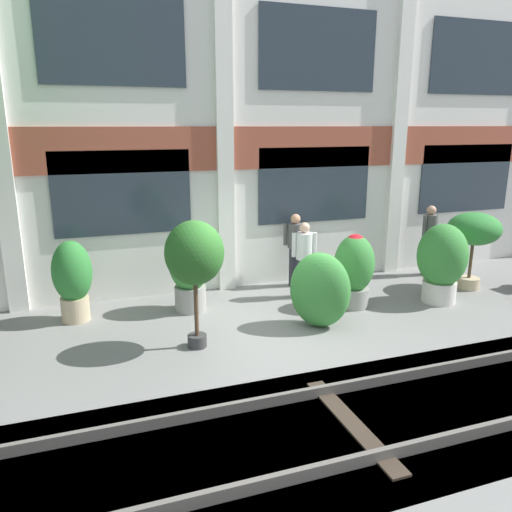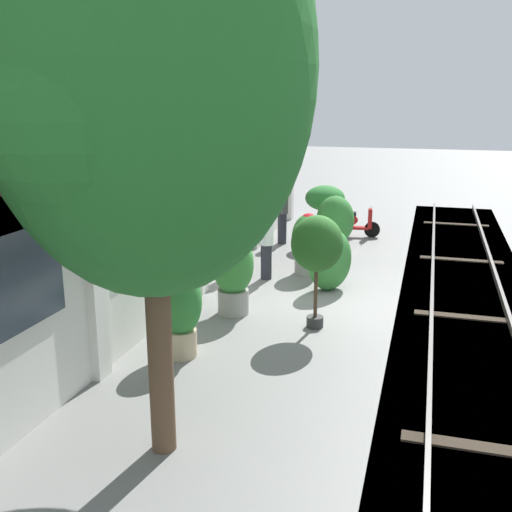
{
  "view_description": "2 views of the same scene",
  "coord_description": "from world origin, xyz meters",
  "px_view_note": "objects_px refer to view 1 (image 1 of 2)",
  "views": [
    {
      "loc": [
        -2.92,
        -7.61,
        3.59
      ],
      "look_at": [
        0.46,
        2.05,
        0.89
      ],
      "focal_mm": 35.0,
      "sensor_mm": 36.0,
      "label": 1
    },
    {
      "loc": [
        -11.75,
        -1.96,
        4.21
      ],
      "look_at": [
        -1.29,
        1.11,
        1.29
      ],
      "focal_mm": 42.0,
      "sensor_mm": 36.0,
      "label": 2
    }
  ],
  "objects_px": {
    "potted_plant_fluted_column": "(189,265)",
    "potted_plant_ribbed_drum": "(73,278)",
    "resident_watching_tracks": "(304,258)",
    "topiary_hedge": "(320,290)",
    "potted_plant_glazed_jar": "(354,268)",
    "potted_plant_stone_basin": "(442,260)",
    "potted_plant_low_pan": "(474,232)",
    "resident_by_doorway": "(295,248)",
    "potted_plant_tall_urn": "(194,255)",
    "resident_near_plants": "(429,238)"
  },
  "relations": [
    {
      "from": "resident_by_doorway",
      "to": "resident_watching_tracks",
      "type": "distance_m",
      "value": 0.79
    },
    {
      "from": "potted_plant_fluted_column",
      "to": "potted_plant_tall_urn",
      "type": "height_order",
      "value": "potted_plant_tall_urn"
    },
    {
      "from": "potted_plant_glazed_jar",
      "to": "topiary_hedge",
      "type": "relative_size",
      "value": 1.08
    },
    {
      "from": "potted_plant_fluted_column",
      "to": "resident_by_doorway",
      "type": "xyz_separation_m",
      "value": [
        2.59,
        0.78,
        -0.04
      ]
    },
    {
      "from": "potted_plant_glazed_jar",
      "to": "resident_watching_tracks",
      "type": "distance_m",
      "value": 1.12
    },
    {
      "from": "resident_by_doorway",
      "to": "resident_near_plants",
      "type": "distance_m",
      "value": 3.43
    },
    {
      "from": "potted_plant_low_pan",
      "to": "topiary_hedge",
      "type": "bearing_deg",
      "value": -168.34
    },
    {
      "from": "potted_plant_ribbed_drum",
      "to": "resident_by_doorway",
      "type": "bearing_deg",
      "value": 7.04
    },
    {
      "from": "potted_plant_ribbed_drum",
      "to": "potted_plant_stone_basin",
      "type": "bearing_deg",
      "value": -11.17
    },
    {
      "from": "topiary_hedge",
      "to": "potted_plant_stone_basin",
      "type": "bearing_deg",
      "value": 6.95
    },
    {
      "from": "resident_near_plants",
      "to": "potted_plant_low_pan",
      "type": "bearing_deg",
      "value": -5.55
    },
    {
      "from": "potted_plant_fluted_column",
      "to": "potted_plant_ribbed_drum",
      "type": "height_order",
      "value": "potted_plant_fluted_column"
    },
    {
      "from": "potted_plant_fluted_column",
      "to": "resident_by_doorway",
      "type": "bearing_deg",
      "value": 16.76
    },
    {
      "from": "potted_plant_ribbed_drum",
      "to": "potted_plant_glazed_jar",
      "type": "bearing_deg",
      "value": -11.19
    },
    {
      "from": "resident_by_doorway",
      "to": "topiary_hedge",
      "type": "height_order",
      "value": "resident_by_doorway"
    },
    {
      "from": "potted_plant_stone_basin",
      "to": "resident_near_plants",
      "type": "height_order",
      "value": "resident_near_plants"
    },
    {
      "from": "potted_plant_stone_basin",
      "to": "topiary_hedge",
      "type": "distance_m",
      "value": 2.97
    },
    {
      "from": "potted_plant_fluted_column",
      "to": "resident_watching_tracks",
      "type": "relative_size",
      "value": 1.02
    },
    {
      "from": "potted_plant_tall_urn",
      "to": "topiary_hedge",
      "type": "distance_m",
      "value": 2.47
    },
    {
      "from": "potted_plant_tall_urn",
      "to": "potted_plant_ribbed_drum",
      "type": "distance_m",
      "value": 2.79
    },
    {
      "from": "potted_plant_tall_urn",
      "to": "potted_plant_stone_basin",
      "type": "distance_m",
      "value": 5.31
    },
    {
      "from": "resident_near_plants",
      "to": "potted_plant_stone_basin",
      "type": "bearing_deg",
      "value": -45.88
    },
    {
      "from": "potted_plant_fluted_column",
      "to": "potted_plant_stone_basin",
      "type": "distance_m",
      "value": 5.14
    },
    {
      "from": "potted_plant_low_pan",
      "to": "resident_watching_tracks",
      "type": "distance_m",
      "value": 3.85
    },
    {
      "from": "resident_watching_tracks",
      "to": "topiary_hedge",
      "type": "bearing_deg",
      "value": -0.81
    },
    {
      "from": "potted_plant_stone_basin",
      "to": "potted_plant_glazed_jar",
      "type": "distance_m",
      "value": 1.87
    },
    {
      "from": "resident_watching_tracks",
      "to": "potted_plant_fluted_column",
      "type": "bearing_deg",
      "value": -76.68
    },
    {
      "from": "potted_plant_fluted_column",
      "to": "resident_watching_tracks",
      "type": "bearing_deg",
      "value": -0.08
    },
    {
      "from": "resident_by_doorway",
      "to": "topiary_hedge",
      "type": "bearing_deg",
      "value": 6.37
    },
    {
      "from": "potted_plant_tall_urn",
      "to": "resident_watching_tracks",
      "type": "height_order",
      "value": "potted_plant_tall_urn"
    },
    {
      "from": "potted_plant_low_pan",
      "to": "topiary_hedge",
      "type": "distance_m",
      "value": 4.29
    },
    {
      "from": "potted_plant_fluted_column",
      "to": "potted_plant_ribbed_drum",
      "type": "xyz_separation_m",
      "value": [
        -2.16,
        0.19,
        -0.1
      ]
    },
    {
      "from": "resident_watching_tracks",
      "to": "resident_near_plants",
      "type": "height_order",
      "value": "resident_near_plants"
    },
    {
      "from": "potted_plant_ribbed_drum",
      "to": "topiary_hedge",
      "type": "distance_m",
      "value": 4.57
    },
    {
      "from": "potted_plant_ribbed_drum",
      "to": "resident_watching_tracks",
      "type": "xyz_separation_m",
      "value": [
        4.61,
        -0.2,
        0.03
      ]
    },
    {
      "from": "potted_plant_fluted_column",
      "to": "resident_by_doorway",
      "type": "height_order",
      "value": "resident_by_doorway"
    },
    {
      "from": "potted_plant_stone_basin",
      "to": "potted_plant_low_pan",
      "type": "xyz_separation_m",
      "value": [
        1.22,
        0.5,
        0.41
      ]
    },
    {
      "from": "potted_plant_glazed_jar",
      "to": "topiary_hedge",
      "type": "distance_m",
      "value": 1.33
    },
    {
      "from": "resident_by_doorway",
      "to": "resident_watching_tracks",
      "type": "xyz_separation_m",
      "value": [
        -0.14,
        -0.78,
        -0.02
      ]
    },
    {
      "from": "potted_plant_low_pan",
      "to": "resident_by_doorway",
      "type": "distance_m",
      "value": 3.94
    },
    {
      "from": "resident_watching_tracks",
      "to": "resident_near_plants",
      "type": "distance_m",
      "value": 3.58
    },
    {
      "from": "potted_plant_low_pan",
      "to": "resident_near_plants",
      "type": "bearing_deg",
      "value": 99.8
    },
    {
      "from": "potted_plant_tall_urn",
      "to": "potted_plant_low_pan",
      "type": "bearing_deg",
      "value": 8.64
    },
    {
      "from": "potted_plant_low_pan",
      "to": "resident_by_doorway",
      "type": "relative_size",
      "value": 1.04
    },
    {
      "from": "potted_plant_stone_basin",
      "to": "potted_plant_low_pan",
      "type": "bearing_deg",
      "value": 22.34
    },
    {
      "from": "potted_plant_tall_urn",
      "to": "resident_near_plants",
      "type": "height_order",
      "value": "potted_plant_tall_urn"
    },
    {
      "from": "resident_by_doorway",
      "to": "potted_plant_glazed_jar",
      "type": "bearing_deg",
      "value": 38.52
    },
    {
      "from": "potted_plant_stone_basin",
      "to": "topiary_hedge",
      "type": "relative_size",
      "value": 1.19
    },
    {
      "from": "potted_plant_glazed_jar",
      "to": "resident_by_doorway",
      "type": "bearing_deg",
      "value": 109.38
    },
    {
      "from": "potted_plant_fluted_column",
      "to": "resident_watching_tracks",
      "type": "distance_m",
      "value": 2.45
    }
  ]
}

